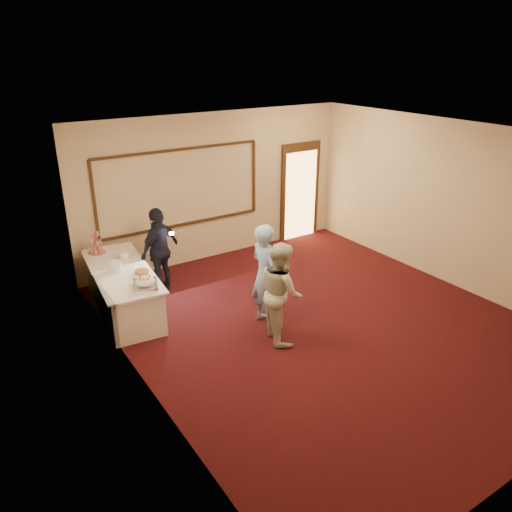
# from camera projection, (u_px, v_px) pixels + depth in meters

# --- Properties ---
(floor) EXTENTS (7.00, 7.00, 0.00)m
(floor) POSITION_uv_depth(u_px,v_px,m) (323.00, 324.00, 8.11)
(floor) COLOR black
(floor) RESTS_ON ground
(room_walls) EXTENTS (6.04, 7.04, 3.02)m
(room_walls) POSITION_uv_depth(u_px,v_px,m) (331.00, 204.00, 7.32)
(room_walls) COLOR beige
(room_walls) RESTS_ON floor
(wall_molding) EXTENTS (3.45, 0.04, 1.55)m
(wall_molding) POSITION_uv_depth(u_px,v_px,m) (181.00, 188.00, 9.76)
(wall_molding) COLOR #362010
(wall_molding) RESTS_ON room_walls
(doorway) EXTENTS (1.05, 0.07, 2.20)m
(doorway) POSITION_uv_depth(u_px,v_px,m) (300.00, 192.00, 11.43)
(doorway) COLOR #362010
(doorway) RESTS_ON floor
(buffet_table) EXTENTS (1.15, 2.43, 0.77)m
(buffet_table) POSITION_uv_depth(u_px,v_px,m) (123.00, 290.00, 8.37)
(buffet_table) COLOR white
(buffet_table) RESTS_ON floor
(pavlova_tray) EXTENTS (0.47, 0.56, 0.18)m
(pavlova_tray) POSITION_uv_depth(u_px,v_px,m) (145.00, 283.00, 7.57)
(pavlova_tray) COLOR silver
(pavlova_tray) RESTS_ON buffet_table
(cupcake_stand) EXTENTS (0.30, 0.30, 0.44)m
(cupcake_stand) POSITION_uv_depth(u_px,v_px,m) (96.00, 244.00, 8.82)
(cupcake_stand) COLOR #E74874
(cupcake_stand) RESTS_ON buffet_table
(plate_stack_a) EXTENTS (0.20, 0.20, 0.17)m
(plate_stack_a) POSITION_uv_depth(u_px,v_px,m) (116.00, 267.00, 8.11)
(plate_stack_a) COLOR white
(plate_stack_a) RESTS_ON buffet_table
(plate_stack_b) EXTENTS (0.18, 0.18, 0.15)m
(plate_stack_b) POSITION_uv_depth(u_px,v_px,m) (124.00, 255.00, 8.58)
(plate_stack_b) COLOR white
(plate_stack_b) RESTS_ON buffet_table
(tart) EXTENTS (0.26, 0.26, 0.05)m
(tart) POSITION_uv_depth(u_px,v_px,m) (142.00, 272.00, 8.07)
(tart) COLOR white
(tart) RESTS_ON buffet_table
(man) EXTENTS (0.44, 0.64, 1.69)m
(man) POSITION_uv_depth(u_px,v_px,m) (265.00, 275.00, 7.84)
(man) COLOR #90AEE5
(man) RESTS_ON floor
(woman) EXTENTS (0.77, 0.89, 1.56)m
(woman) POSITION_uv_depth(u_px,v_px,m) (281.00, 292.00, 7.44)
(woman) COLOR beige
(woman) RESTS_ON floor
(guest) EXTENTS (1.00, 0.76, 1.58)m
(guest) POSITION_uv_depth(u_px,v_px,m) (160.00, 250.00, 8.94)
(guest) COLOR black
(guest) RESTS_ON floor
(camera_flash) EXTENTS (0.07, 0.04, 0.05)m
(camera_flash) POSITION_uv_depth(u_px,v_px,m) (172.00, 233.00, 8.70)
(camera_flash) COLOR white
(camera_flash) RESTS_ON guest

